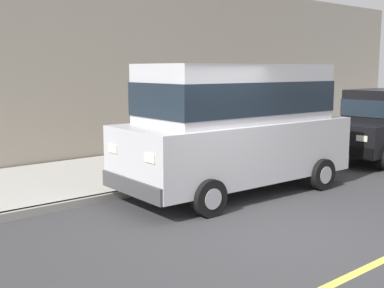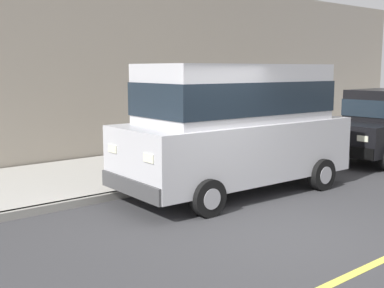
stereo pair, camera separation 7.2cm
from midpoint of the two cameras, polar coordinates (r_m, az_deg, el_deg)
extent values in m
plane|color=#38383A|center=(7.52, 8.95, -10.26)|extent=(80.00, 80.00, 0.00)
cube|color=gray|center=(9.80, -5.34, -5.26)|extent=(0.16, 64.00, 0.14)
cube|color=#A8A59E|center=(11.29, -10.57, -3.50)|extent=(3.60, 64.00, 0.14)
cube|color=#E0D64C|center=(6.65, 19.69, -13.22)|extent=(0.12, 57.60, 0.01)
cube|color=#BCBCC1|center=(9.72, 4.90, -0.55)|extent=(2.07, 4.86, 1.10)
cube|color=#BCBCC1|center=(9.61, 4.98, 5.94)|extent=(1.80, 3.86, 1.10)
cube|color=#19232D|center=(9.61, 4.98, 5.44)|extent=(1.84, 3.90, 0.61)
cube|color=#424243|center=(8.41, -6.99, -4.90)|extent=(1.87, 0.26, 0.28)
cube|color=#424243|center=(11.50, 13.48, -1.39)|extent=(1.87, 0.26, 0.28)
cylinder|color=black|center=(8.18, 1.72, -6.25)|extent=(0.24, 0.65, 0.64)
cylinder|color=#9E9EA3|center=(8.18, 1.72, -6.25)|extent=(0.25, 0.36, 0.35)
cylinder|color=black|center=(9.67, -5.51, -3.93)|extent=(0.24, 0.65, 0.64)
cylinder|color=#9E9EA3|center=(9.67, -5.51, -3.93)|extent=(0.25, 0.36, 0.35)
cylinder|color=black|center=(10.29, 14.59, -3.41)|extent=(0.24, 0.65, 0.64)
cylinder|color=#9E9EA3|center=(10.29, 14.59, -3.41)|extent=(0.25, 0.36, 0.35)
cylinder|color=black|center=(11.51, 7.07, -1.91)|extent=(0.24, 0.65, 0.64)
cylinder|color=#9E9EA3|center=(11.51, 7.07, -1.91)|extent=(0.25, 0.36, 0.35)
cube|color=#EAEACC|center=(7.79, -5.01, -1.64)|extent=(0.28, 0.09, 0.14)
cube|color=#EAEACC|center=(8.78, -9.22, -0.54)|extent=(0.28, 0.09, 0.14)
cube|color=black|center=(14.07, 20.80, 1.08)|extent=(1.81, 3.74, 0.76)
cube|color=black|center=(12.55, 16.89, -0.70)|extent=(1.69, 0.24, 0.28)
cylinder|color=black|center=(13.57, 15.23, -0.54)|extent=(0.24, 0.65, 0.64)
cylinder|color=#9E9EA3|center=(13.57, 15.23, -0.54)|extent=(0.25, 0.36, 0.35)
cylinder|color=black|center=(15.52, 19.90, 0.38)|extent=(0.24, 0.65, 0.64)
cylinder|color=#9E9EA3|center=(15.52, 19.90, 0.38)|extent=(0.25, 0.36, 0.35)
cube|color=#EAEACC|center=(12.20, 19.01, 0.63)|extent=(0.28, 0.09, 0.14)
cube|color=#EAEACC|center=(12.76, 14.85, 1.14)|extent=(0.28, 0.09, 0.14)
ellipsoid|color=brown|center=(11.68, -6.56, -1.25)|extent=(0.48, 0.30, 0.20)
cylinder|color=brown|center=(11.61, -6.04, -2.26)|extent=(0.05, 0.05, 0.18)
cylinder|color=brown|center=(11.57, -6.60, -2.31)|extent=(0.05, 0.05, 0.18)
cylinder|color=brown|center=(11.86, -6.49, -2.03)|extent=(0.05, 0.05, 0.18)
cylinder|color=brown|center=(11.82, -7.04, -2.08)|extent=(0.05, 0.05, 0.18)
sphere|color=brown|center=(11.40, -6.08, -1.03)|extent=(0.17, 0.17, 0.17)
ellipsoid|color=#432C1C|center=(11.32, -5.92, -1.20)|extent=(0.12, 0.09, 0.06)
cone|color=brown|center=(11.41, -5.87, -0.59)|extent=(0.06, 0.06, 0.07)
cone|color=brown|center=(11.38, -6.34, -0.62)|extent=(0.06, 0.06, 0.07)
cylinder|color=brown|center=(11.91, -6.99, -0.77)|extent=(0.12, 0.06, 0.13)
cube|color=#9E9384|center=(15.67, 1.48, 8.86)|extent=(0.50, 20.00, 4.94)
camera|label=1|loc=(0.04, -90.20, -0.03)|focal=45.96mm
camera|label=2|loc=(0.04, 89.80, 0.03)|focal=45.96mm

